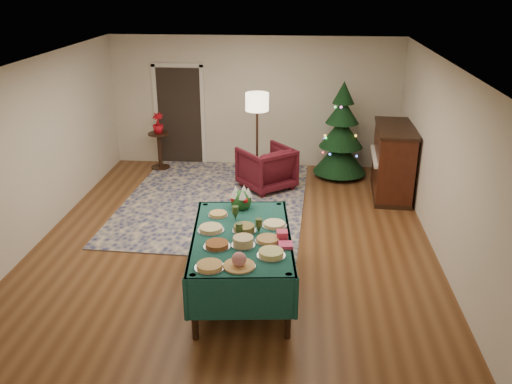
# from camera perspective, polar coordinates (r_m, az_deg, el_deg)

# --- Properties ---
(room_shell) EXTENTS (7.00, 7.00, 7.00)m
(room_shell) POSITION_cam_1_polar(r_m,az_deg,el_deg) (8.03, -2.26, 3.97)
(room_shell) COLOR #593319
(room_shell) RESTS_ON ground
(doorway) EXTENTS (1.08, 0.04, 2.16)m
(doorway) POSITION_cam_1_polar(r_m,az_deg,el_deg) (11.68, -8.05, 8.22)
(doorway) COLOR black
(doorway) RESTS_ON ground
(rug) EXTENTS (3.37, 4.33, 0.02)m
(rug) POSITION_cam_1_polar(r_m,az_deg,el_deg) (9.86, -4.34, -0.89)
(rug) COLOR navy
(rug) RESTS_ON ground
(buffet_table) EXTENTS (1.45, 2.24, 0.83)m
(buffet_table) POSITION_cam_1_polar(r_m,az_deg,el_deg) (6.81, -1.52, -5.75)
(buffet_table) COLOR black
(buffet_table) RESTS_ON ground
(platter_0) EXTENTS (0.34, 0.34, 0.05)m
(platter_0) POSITION_cam_1_polar(r_m,az_deg,el_deg) (6.02, -4.90, -7.77)
(platter_0) COLOR silver
(platter_0) RESTS_ON buffet_table
(platter_1) EXTENTS (0.36, 0.36, 0.18)m
(platter_1) POSITION_cam_1_polar(r_m,az_deg,el_deg) (6.00, -1.79, -7.31)
(platter_1) COLOR silver
(platter_1) RESTS_ON buffet_table
(platter_2) EXTENTS (0.33, 0.33, 0.07)m
(platter_2) POSITION_cam_1_polar(r_m,az_deg,el_deg) (6.24, 1.60, -6.48)
(platter_2) COLOR silver
(platter_2) RESTS_ON buffet_table
(platter_3) EXTENTS (0.32, 0.32, 0.06)m
(platter_3) POSITION_cam_1_polar(r_m,az_deg,el_deg) (6.45, -4.14, -5.57)
(platter_3) COLOR silver
(platter_3) RESTS_ON buffet_table
(platter_4) EXTENTS (0.29, 0.29, 0.11)m
(platter_4) POSITION_cam_1_polar(r_m,az_deg,el_deg) (6.45, -1.36, -5.23)
(platter_4) COLOR silver
(platter_4) RESTS_ON buffet_table
(platter_5) EXTENTS (0.32, 0.32, 0.05)m
(platter_5) POSITION_cam_1_polar(r_m,az_deg,el_deg) (6.57, 1.27, -5.03)
(platter_5) COLOR silver
(platter_5) RESTS_ON buffet_table
(platter_6) EXTENTS (0.34, 0.34, 0.06)m
(platter_6) POSITION_cam_1_polar(r_m,az_deg,el_deg) (6.85, -4.78, -3.88)
(platter_6) COLOR silver
(platter_6) RESTS_ON buffet_table
(platter_7) EXTENTS (0.30, 0.30, 0.08)m
(platter_7) POSITION_cam_1_polar(r_m,az_deg,el_deg) (6.81, -1.25, -3.85)
(platter_7) COLOR silver
(platter_7) RESTS_ON buffet_table
(platter_8) EXTENTS (0.32, 0.32, 0.05)m
(platter_8) POSITION_cam_1_polar(r_m,az_deg,el_deg) (6.96, 1.93, -3.42)
(platter_8) COLOR silver
(platter_8) RESTS_ON buffet_table
(platter_9) EXTENTS (0.27, 0.27, 0.05)m
(platter_9) POSITION_cam_1_polar(r_m,az_deg,el_deg) (7.26, -4.00, -2.35)
(platter_9) COLOR silver
(platter_9) RESTS_ON buffet_table
(goblet_0) EXTENTS (0.09, 0.09, 0.19)m
(goblet_0) POSITION_cam_1_polar(r_m,az_deg,el_deg) (7.09, -2.19, -2.19)
(goblet_0) COLOR #2D471E
(goblet_0) RESTS_ON buffet_table
(goblet_1) EXTENTS (0.09, 0.09, 0.19)m
(goblet_1) POSITION_cam_1_polar(r_m,az_deg,el_deg) (6.74, 0.29, -3.54)
(goblet_1) COLOR #2D471E
(goblet_1) RESTS_ON buffet_table
(goblet_2) EXTENTS (0.09, 0.09, 0.19)m
(goblet_2) POSITION_cam_1_polar(r_m,az_deg,el_deg) (6.62, -1.78, -4.02)
(goblet_2) COLOR #2D471E
(goblet_2) RESTS_ON buffet_table
(napkin_stack) EXTENTS (0.18, 0.18, 0.04)m
(napkin_stack) POSITION_cam_1_polar(r_m,az_deg,el_deg) (6.45, 3.13, -5.61)
(napkin_stack) COLOR #E53F76
(napkin_stack) RESTS_ON buffet_table
(gift_box) EXTENTS (0.14, 0.14, 0.11)m
(gift_box) POSITION_cam_1_polar(r_m,az_deg,el_deg) (6.61, 2.77, -4.57)
(gift_box) COLOR #DE3D65
(gift_box) RESTS_ON buffet_table
(centerpiece) EXTENTS (0.30, 0.30, 0.34)m
(centerpiece) POSITION_cam_1_polar(r_m,az_deg,el_deg) (7.43, -1.58, -0.67)
(centerpiece) COLOR #1E4C1E
(centerpiece) RESTS_ON buffet_table
(armchair) EXTENTS (1.20, 1.19, 0.90)m
(armchair) POSITION_cam_1_polar(r_m,az_deg,el_deg) (10.27, 1.10, 2.75)
(armchair) COLOR #4B1019
(armchair) RESTS_ON ground
(floor_lamp) EXTENTS (0.44, 0.44, 1.80)m
(floor_lamp) POSITION_cam_1_polar(r_m,az_deg,el_deg) (10.17, 0.11, 8.87)
(floor_lamp) COLOR #A57F3F
(floor_lamp) RESTS_ON ground
(side_table) EXTENTS (0.43, 0.43, 0.78)m
(side_table) POSITION_cam_1_polar(r_m,az_deg,el_deg) (11.55, -10.10, 4.24)
(side_table) COLOR black
(side_table) RESTS_ON ground
(potted_plant) EXTENTS (0.23, 0.41, 0.23)m
(potted_plant) POSITION_cam_1_polar(r_m,az_deg,el_deg) (11.41, -10.27, 6.70)
(potted_plant) COLOR #B30C18
(potted_plant) RESTS_ON side_table
(christmas_tree) EXTENTS (1.32, 1.32, 1.93)m
(christmas_tree) POSITION_cam_1_polar(r_m,az_deg,el_deg) (10.92, 8.97, 5.97)
(christmas_tree) COLOR black
(christmas_tree) RESTS_ON ground
(piano) EXTENTS (0.79, 1.54, 1.30)m
(piano) POSITION_cam_1_polar(r_m,az_deg,el_deg) (10.23, 14.19, 3.08)
(piano) COLOR black
(piano) RESTS_ON ground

